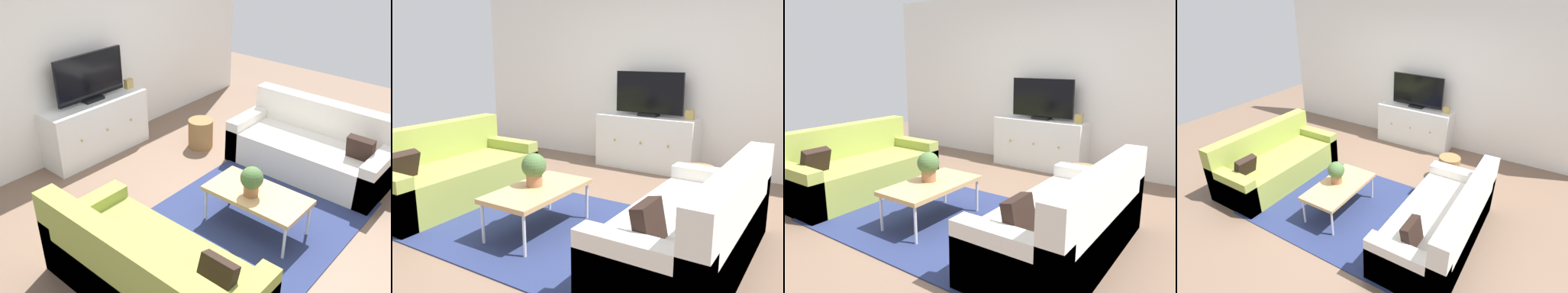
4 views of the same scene
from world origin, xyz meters
TOP-DOWN VIEW (x-y plane):
  - ground_plane at (0.00, 0.00)m, footprint 10.00×10.00m
  - wall_back at (0.00, 2.55)m, footprint 6.40×0.12m
  - area_rug at (0.00, -0.15)m, footprint 2.50×1.90m
  - couch_left_side at (-1.44, -0.10)m, footprint 0.88×1.93m
  - couch_right_side at (1.44, -0.10)m, footprint 0.88×1.93m
  - coffee_table at (-0.02, -0.24)m, footprint 0.55×1.03m
  - potted_plant at (-0.08, -0.21)m, footprint 0.23×0.23m
  - tv_console at (-0.05, 2.27)m, footprint 1.44×0.47m
  - flat_screen_tv at (-0.05, 2.29)m, footprint 1.00×0.16m
  - mantel_clock at (0.55, 2.27)m, footprint 0.11×0.07m
  - wicker_basket at (0.99, 1.35)m, footprint 0.34×0.34m

SIDE VIEW (x-z plane):
  - ground_plane at x=0.00m, z-range 0.00..0.00m
  - area_rug at x=0.00m, z-range 0.00..0.01m
  - wicker_basket at x=0.99m, z-range 0.00..0.40m
  - couch_left_side at x=-1.44m, z-range -0.14..0.70m
  - couch_right_side at x=1.44m, z-range -0.14..0.70m
  - tv_console at x=-0.05m, z-range 0.00..0.76m
  - coffee_table at x=-0.02m, z-range 0.18..0.60m
  - potted_plant at x=-0.08m, z-range 0.44..0.75m
  - mantel_clock at x=0.55m, z-range 0.76..0.89m
  - flat_screen_tv at x=-0.05m, z-range 0.76..1.38m
  - wall_back at x=0.00m, z-range 0.00..2.70m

